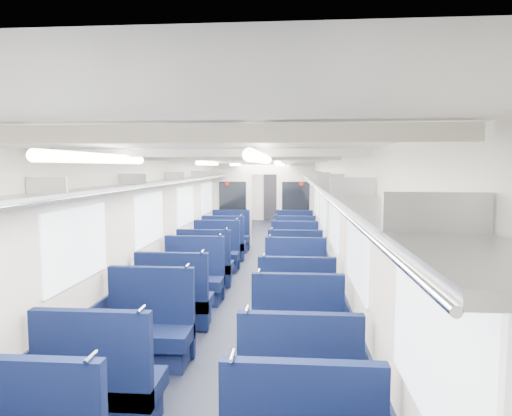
# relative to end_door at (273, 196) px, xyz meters

# --- Properties ---
(floor) EXTENTS (2.80, 18.00, 0.01)m
(floor) POSITION_rel_end_door_xyz_m (0.00, -8.94, -1.00)
(floor) COLOR black
(floor) RESTS_ON ground
(ceiling) EXTENTS (2.80, 18.00, 0.01)m
(ceiling) POSITION_rel_end_door_xyz_m (0.00, -8.94, 1.35)
(ceiling) COLOR silver
(ceiling) RESTS_ON wall_left
(wall_left) EXTENTS (0.02, 18.00, 2.35)m
(wall_left) POSITION_rel_end_door_xyz_m (-1.40, -8.94, 0.18)
(wall_left) COLOR beige
(wall_left) RESTS_ON floor
(dado_left) EXTENTS (0.03, 17.90, 0.70)m
(dado_left) POSITION_rel_end_door_xyz_m (-1.39, -8.94, -0.65)
(dado_left) COLOR #0F1632
(dado_left) RESTS_ON floor
(wall_right) EXTENTS (0.02, 18.00, 2.35)m
(wall_right) POSITION_rel_end_door_xyz_m (1.40, -8.94, 0.18)
(wall_right) COLOR beige
(wall_right) RESTS_ON floor
(dado_right) EXTENTS (0.03, 17.90, 0.70)m
(dado_right) POSITION_rel_end_door_xyz_m (1.39, -8.94, -0.65)
(dado_right) COLOR #0F1632
(dado_right) RESTS_ON floor
(wall_far) EXTENTS (2.80, 0.02, 2.35)m
(wall_far) POSITION_rel_end_door_xyz_m (0.00, 0.06, 0.18)
(wall_far) COLOR beige
(wall_far) RESTS_ON floor
(luggage_rack_left) EXTENTS (0.36, 17.40, 0.18)m
(luggage_rack_left) POSITION_rel_end_door_xyz_m (-1.21, -8.94, 0.97)
(luggage_rack_left) COLOR #B2B5BA
(luggage_rack_left) RESTS_ON wall_left
(luggage_rack_right) EXTENTS (0.36, 17.40, 0.18)m
(luggage_rack_right) POSITION_rel_end_door_xyz_m (1.21, -8.94, 0.97)
(luggage_rack_right) COLOR #B2B5BA
(luggage_rack_right) RESTS_ON wall_right
(windows) EXTENTS (2.78, 15.60, 0.75)m
(windows) POSITION_rel_end_door_xyz_m (0.00, -9.40, 0.42)
(windows) COLOR white
(windows) RESTS_ON wall_left
(ceiling_fittings) EXTENTS (2.70, 16.06, 0.11)m
(ceiling_fittings) POSITION_rel_end_door_xyz_m (0.00, -9.20, 1.29)
(ceiling_fittings) COLOR beige
(ceiling_fittings) RESTS_ON ceiling
(end_door) EXTENTS (0.75, 0.06, 2.00)m
(end_door) POSITION_rel_end_door_xyz_m (0.00, 0.00, 0.00)
(end_door) COLOR black
(end_door) RESTS_ON floor
(bulkhead) EXTENTS (2.80, 0.10, 2.35)m
(bulkhead) POSITION_rel_end_door_xyz_m (-0.00, -6.03, 0.23)
(bulkhead) COLOR beige
(bulkhead) RESTS_ON floor
(seat_4) EXTENTS (0.99, 0.54, 1.10)m
(seat_4) POSITION_rel_end_door_xyz_m (-0.83, -14.94, -0.66)
(seat_4) COLOR #0C163D
(seat_4) RESTS_ON floor
(seat_5) EXTENTS (0.99, 0.54, 1.10)m
(seat_5) POSITION_rel_end_door_xyz_m (0.83, -14.88, -0.66)
(seat_5) COLOR #0C163D
(seat_5) RESTS_ON floor
(seat_6) EXTENTS (0.99, 0.54, 1.10)m
(seat_6) POSITION_rel_end_door_xyz_m (-0.83, -13.67, -0.66)
(seat_6) COLOR #0C163D
(seat_6) RESTS_ON floor
(seat_7) EXTENTS (0.99, 0.54, 1.10)m
(seat_7) POSITION_rel_end_door_xyz_m (0.83, -13.86, -0.66)
(seat_7) COLOR #0C163D
(seat_7) RESTS_ON floor
(seat_8) EXTENTS (0.99, 0.54, 1.10)m
(seat_8) POSITION_rel_end_door_xyz_m (-0.83, -12.53, -0.66)
(seat_8) COLOR #0C163D
(seat_8) RESTS_ON floor
(seat_9) EXTENTS (0.99, 0.54, 1.10)m
(seat_9) POSITION_rel_end_door_xyz_m (0.83, -12.70, -0.66)
(seat_9) COLOR #0C163D
(seat_9) RESTS_ON floor
(seat_10) EXTENTS (0.99, 0.54, 1.10)m
(seat_10) POSITION_rel_end_door_xyz_m (-0.83, -11.37, -0.66)
(seat_10) COLOR #0C163D
(seat_10) RESTS_ON floor
(seat_11) EXTENTS (0.99, 0.54, 1.10)m
(seat_11) POSITION_rel_end_door_xyz_m (0.83, -11.39, -0.66)
(seat_11) COLOR #0C163D
(seat_11) RESTS_ON floor
(seat_12) EXTENTS (0.99, 0.54, 1.10)m
(seat_12) POSITION_rel_end_door_xyz_m (-0.83, -10.34, -0.66)
(seat_12) COLOR #0C163D
(seat_12) RESTS_ON floor
(seat_13) EXTENTS (0.99, 0.54, 1.10)m
(seat_13) POSITION_rel_end_door_xyz_m (0.83, -10.27, -0.66)
(seat_13) COLOR #0C163D
(seat_13) RESTS_ON floor
(seat_14) EXTENTS (0.99, 0.54, 1.10)m
(seat_14) POSITION_rel_end_door_xyz_m (-0.83, -9.16, -0.66)
(seat_14) COLOR #0C163D
(seat_14) RESTS_ON floor
(seat_15) EXTENTS (0.99, 0.54, 1.10)m
(seat_15) POSITION_rel_end_door_xyz_m (0.83, -9.20, -0.66)
(seat_15) COLOR #0C163D
(seat_15) RESTS_ON floor
(seat_16) EXTENTS (0.99, 0.54, 1.10)m
(seat_16) POSITION_rel_end_door_xyz_m (-0.83, -8.05, -0.66)
(seat_16) COLOR #0C163D
(seat_16) RESTS_ON floor
(seat_17) EXTENTS (0.99, 0.54, 1.10)m
(seat_17) POSITION_rel_end_door_xyz_m (0.83, -7.92, -0.66)
(seat_17) COLOR #0C163D
(seat_17) RESTS_ON floor
(seat_18) EXTENTS (0.99, 0.54, 1.10)m
(seat_18) POSITION_rel_end_door_xyz_m (-0.83, -6.89, -0.66)
(seat_18) COLOR #0C163D
(seat_18) RESTS_ON floor
(seat_19) EXTENTS (0.99, 0.54, 1.10)m
(seat_19) POSITION_rel_end_door_xyz_m (0.83, -6.81, -0.66)
(seat_19) COLOR #0C163D
(seat_19) RESTS_ON floor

